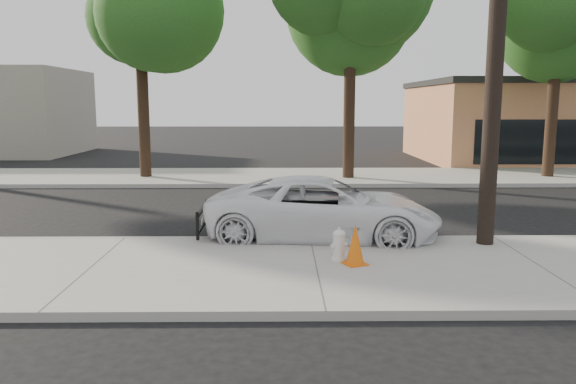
{
  "coord_description": "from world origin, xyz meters",
  "views": [
    {
      "loc": [
        -0.62,
        -13.96,
        3.02
      ],
      "look_at": [
        -0.47,
        -1.23,
        1.0
      ],
      "focal_mm": 35.0,
      "sensor_mm": 36.0,
      "label": 1
    }
  ],
  "objects_px": {
    "utility_pole": "(498,16)",
    "fire_hydrant": "(339,246)",
    "traffic_cone": "(355,245)",
    "police_cruiser": "(324,209)"
  },
  "relations": [
    {
      "from": "utility_pole",
      "to": "fire_hydrant",
      "type": "distance_m",
      "value": 5.46
    },
    {
      "from": "police_cruiser",
      "to": "fire_hydrant",
      "type": "height_order",
      "value": "police_cruiser"
    },
    {
      "from": "police_cruiser",
      "to": "fire_hydrant",
      "type": "distance_m",
      "value": 2.19
    },
    {
      "from": "utility_pole",
      "to": "traffic_cone",
      "type": "distance_m",
      "value": 5.31
    },
    {
      "from": "traffic_cone",
      "to": "fire_hydrant",
      "type": "bearing_deg",
      "value": 139.49
    },
    {
      "from": "police_cruiser",
      "to": "utility_pole",
      "type": "bearing_deg",
      "value": -99.19
    },
    {
      "from": "utility_pole",
      "to": "police_cruiser",
      "type": "height_order",
      "value": "utility_pole"
    },
    {
      "from": "fire_hydrant",
      "to": "traffic_cone",
      "type": "xyz_separation_m",
      "value": [
        0.27,
        -0.23,
        0.08
      ]
    },
    {
      "from": "fire_hydrant",
      "to": "traffic_cone",
      "type": "distance_m",
      "value": 0.36
    },
    {
      "from": "utility_pole",
      "to": "fire_hydrant",
      "type": "relative_size",
      "value": 15.47
    }
  ]
}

